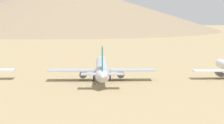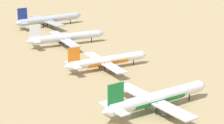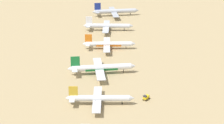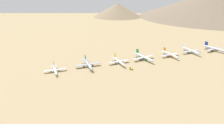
{
  "view_description": "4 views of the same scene",
  "coord_description": "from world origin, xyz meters",
  "views": [
    {
      "loc": [
        -150.09,
        -106.45,
        25.55
      ],
      "look_at": [
        9.18,
        -110.28,
        6.17
      ],
      "focal_mm": 61.69,
      "sensor_mm": 36.0,
      "label": 1
    },
    {
      "loc": [
        -80.08,
        -140.23,
        70.29
      ],
      "look_at": [
        3.21,
        47.57,
        5.16
      ],
      "focal_mm": 69.36,
      "sensor_mm": 36.0,
      "label": 2
    },
    {
      "loc": [
        26.64,
        -294.71,
        132.2
      ],
      "look_at": [
        8.43,
        5.17,
        6.9
      ],
      "focal_mm": 66.01,
      "sensor_mm": 36.0,
      "label": 3
    },
    {
      "loc": [
        306.05,
        -174.19,
        126.31
      ],
      "look_at": [
        6.59,
        -66.39,
        6.23
      ],
      "focal_mm": 32.45,
      "sensor_mm": 36.0,
      "label": 4
    }
  ],
  "objects": [
    {
      "name": "parked_jet_5",
      "position": [
        -2.35,
        104.86,
        4.98
      ],
      "size": [
        51.22,
        41.55,
        14.78
      ],
      "color": "silver",
      "rests_on": "ground"
    },
    {
      "name": "parked_jet_2",
      "position": [
        3.14,
        -52.41,
        4.5
      ],
      "size": [
        46.4,
        37.7,
        13.38
      ],
      "color": "silver",
      "rests_on": "ground"
    },
    {
      "name": "parked_jet_3",
      "position": [
        0.27,
        -2.71,
        5.15
      ],
      "size": [
        53.5,
        43.78,
        15.49
      ],
      "color": "silver",
      "rests_on": "ground"
    },
    {
      "name": "parked_jet_4",
      "position": [
        2.16,
        52.31,
        4.62
      ],
      "size": [
        48.2,
        39.19,
        13.89
      ],
      "color": "silver",
      "rests_on": "ground"
    },
    {
      "name": "service_truck",
      "position": [
        34.68,
        -43.96,
        2.08
      ],
      "size": [
        4.88,
        5.69,
        3.9
      ],
      "color": "yellow",
      "rests_on": "ground"
    },
    {
      "name": "ground_plane",
      "position": [
        0.0,
        0.0,
        0.0
      ],
      "size": [
        1927.64,
        1927.64,
        0.0
      ],
      "primitive_type": "plane",
      "color": "tan"
    },
    {
      "name": "parked_jet_6",
      "position": [
        2.32,
        159.36,
        5.25
      ],
      "size": [
        53.81,
        44.08,
        15.6
      ],
      "color": "#B2B7C1",
      "rests_on": "ground"
    }
  ]
}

